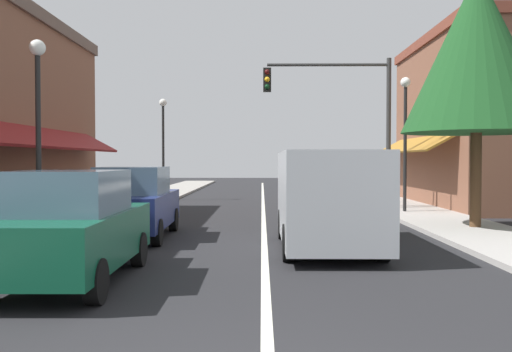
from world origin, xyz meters
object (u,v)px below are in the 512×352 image
(traffic_signal_mast_arm, at_px, (346,107))
(street_lamp_left_far, at_px, (163,132))
(van_in_lane, at_px, (326,196))
(street_lamp_right_mid, at_px, (405,122))
(street_lamp_left_near, at_px, (38,107))
(parked_car_nearest_left, at_px, (70,227))
(tree_right_near, at_px, (477,52))
(parked_car_second_left, at_px, (134,203))

(traffic_signal_mast_arm, bearing_deg, street_lamp_left_far, 145.53)
(van_in_lane, xyz_separation_m, street_lamp_right_mid, (3.68, 7.72, 2.13))
(traffic_signal_mast_arm, bearing_deg, street_lamp_left_near, -132.76)
(parked_car_nearest_left, bearing_deg, street_lamp_right_mid, 53.62)
(street_lamp_left_far, height_order, tree_right_near, tree_right_near)
(parked_car_nearest_left, relative_size, tree_right_near, 0.58)
(traffic_signal_mast_arm, bearing_deg, van_in_lane, -101.00)
(parked_car_second_left, relative_size, street_lamp_left_near, 0.89)
(traffic_signal_mast_arm, height_order, street_lamp_left_far, traffic_signal_mast_arm)
(traffic_signal_mast_arm, height_order, tree_right_near, tree_right_near)
(traffic_signal_mast_arm, relative_size, street_lamp_left_near, 1.26)
(parked_car_nearest_left, xyz_separation_m, van_in_lane, (4.42, 3.48, 0.27))
(parked_car_nearest_left, bearing_deg, van_in_lane, 37.69)
(tree_right_near, bearing_deg, parked_car_second_left, -170.73)
(parked_car_nearest_left, height_order, street_lamp_right_mid, street_lamp_right_mid)
(van_in_lane, relative_size, traffic_signal_mast_arm, 0.89)
(street_lamp_left_near, bearing_deg, van_in_lane, -3.21)
(van_in_lane, bearing_deg, street_lamp_right_mid, 64.73)
(street_lamp_right_mid, bearing_deg, street_lamp_left_near, -143.97)
(street_lamp_left_far, bearing_deg, tree_right_near, -47.80)
(parked_car_nearest_left, xyz_separation_m, tree_right_near, (8.84, 6.55, 3.98))
(parked_car_nearest_left, height_order, tree_right_near, tree_right_near)
(van_in_lane, bearing_deg, parked_car_second_left, 160.87)
(street_lamp_left_near, height_order, street_lamp_left_far, street_lamp_left_far)
(tree_right_near, bearing_deg, street_lamp_left_near, -165.97)
(parked_car_second_left, relative_size, tree_right_near, 0.58)
(parked_car_nearest_left, height_order, street_lamp_left_near, street_lamp_left_near)
(parked_car_nearest_left, distance_m, tree_right_near, 11.70)
(parked_car_nearest_left, bearing_deg, street_lamp_left_far, 94.96)
(street_lamp_right_mid, bearing_deg, street_lamp_left_far, 144.53)
(van_in_lane, distance_m, traffic_signal_mast_arm, 9.85)
(parked_car_nearest_left, xyz_separation_m, traffic_signal_mast_arm, (6.22, 12.75, 3.09))
(traffic_signal_mast_arm, bearing_deg, parked_car_nearest_left, -116.02)
(van_in_lane, xyz_separation_m, street_lamp_left_far, (-6.16, 14.73, 2.14))
(parked_car_second_left, bearing_deg, van_in_lane, -20.58)
(traffic_signal_mast_arm, xyz_separation_m, street_lamp_right_mid, (1.88, -1.55, -0.69))
(street_lamp_right_mid, relative_size, street_lamp_left_far, 1.00)
(street_lamp_left_near, bearing_deg, street_lamp_right_mid, 36.03)
(street_lamp_left_far, bearing_deg, street_lamp_left_near, -91.11)
(street_lamp_right_mid, distance_m, tree_right_near, 4.97)
(street_lamp_right_mid, bearing_deg, tree_right_near, -81.02)
(parked_car_nearest_left, relative_size, parked_car_second_left, 0.99)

